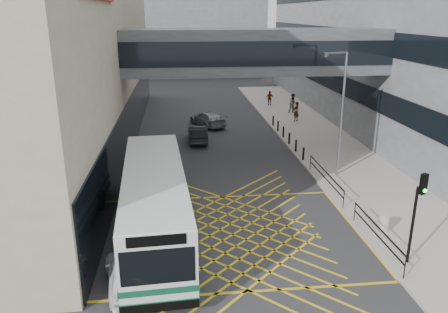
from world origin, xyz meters
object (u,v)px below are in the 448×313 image
object	(u,v)px
car_white	(128,273)
pedestrian_c	(270,98)
car_dark	(198,134)
pedestrian_b	(293,103)
bus	(155,201)
pedestrian_a	(296,112)
traffic_light	(418,206)
street_lamp	(340,107)
litter_bin	(384,223)
car_silver	(208,118)

from	to	relation	value
car_white	pedestrian_c	size ratio (longest dim) A/B	2.64
car_dark	pedestrian_b	world-z (taller)	pedestrian_b
bus	pedestrian_a	distance (m)	24.45
bus	pedestrian_b	distance (m)	27.96
car_dark	traffic_light	xyz separation A→B (m)	(7.81, -19.42, 2.08)
car_white	pedestrian_a	world-z (taller)	pedestrian_a
car_dark	street_lamp	world-z (taller)	street_lamp
traffic_light	pedestrian_a	xyz separation A→B (m)	(1.83, 24.87, -1.67)
car_dark	pedestrian_a	bearing A→B (deg)	-151.18
car_white	litter_bin	distance (m)	12.03
car_dark	bus	bearing A→B (deg)	79.56
car_silver	street_lamp	world-z (taller)	street_lamp
pedestrian_c	pedestrian_b	bearing A→B (deg)	127.73
bus	car_dark	xyz separation A→B (m)	(2.70, 15.65, -1.11)
traffic_light	pedestrian_b	world-z (taller)	traffic_light
bus	traffic_light	xyz separation A→B (m)	(10.51, -3.77, 0.97)
car_silver	pedestrian_c	xyz separation A→B (m)	(7.54, 8.02, 0.25)
traffic_light	litter_bin	distance (m)	3.57
litter_bin	car_dark	bearing A→B (deg)	115.77
car_white	bus	bearing A→B (deg)	-113.80
traffic_light	pedestrian_b	size ratio (longest dim) A/B	2.03
litter_bin	car_white	bearing A→B (deg)	-164.88
bus	car_white	xyz separation A→B (m)	(-0.91, -4.08, -1.12)
car_silver	pedestrian_b	size ratio (longest dim) A/B	2.31
bus	car_dark	world-z (taller)	bus
street_lamp	pedestrian_c	size ratio (longest dim) A/B	4.84
car_white	pedestrian_b	bearing A→B (deg)	-127.04
car_dark	street_lamp	size ratio (longest dim) A/B	0.56
car_silver	pedestrian_a	size ratio (longest dim) A/B	2.46
car_silver	litter_bin	size ratio (longest dim) A/B	5.29
pedestrian_c	car_silver	bearing A→B (deg)	63.29
car_white	pedestrian_c	world-z (taller)	pedestrian_c
car_white	pedestrian_a	distance (m)	28.46
bus	street_lamp	bearing A→B (deg)	27.74
bus	traffic_light	bearing A→B (deg)	-23.20
bus	car_white	world-z (taller)	bus
traffic_light	pedestrian_b	distance (m)	28.67
street_lamp	pedestrian_a	distance (m)	14.88
litter_bin	pedestrian_a	world-z (taller)	pedestrian_a
traffic_light	litter_bin	bearing A→B (deg)	64.77
car_white	pedestrian_c	xyz separation A→B (m)	(12.32, 32.92, 0.29)
car_silver	pedestrian_c	world-z (taller)	pedestrian_c
pedestrian_c	pedestrian_a	bearing A→B (deg)	113.30
street_lamp	pedestrian_b	xyz separation A→B (m)	(1.96, 18.05, -3.40)
car_dark	pedestrian_a	size ratio (longest dim) A/B	2.35
litter_bin	pedestrian_b	xyz separation A→B (m)	(2.30, 25.68, 0.55)
car_silver	litter_bin	bearing A→B (deg)	83.19
bus	litter_bin	size ratio (longest dim) A/B	14.04
car_dark	traffic_light	world-z (taller)	traffic_light
bus	street_lamp	size ratio (longest dim) A/B	1.57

